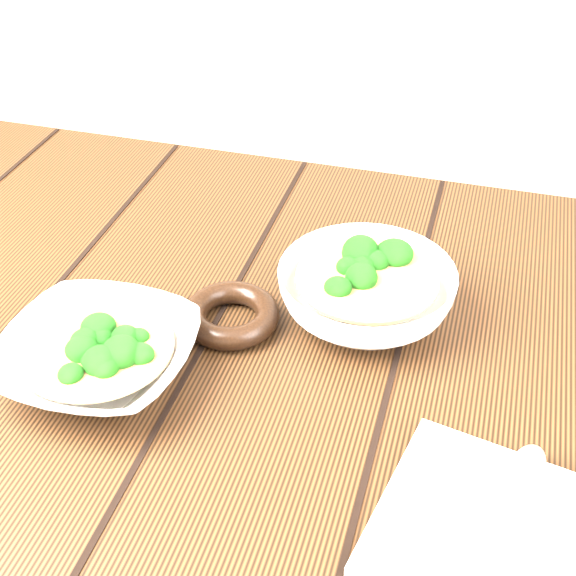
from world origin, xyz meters
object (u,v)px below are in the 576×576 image
Objects in this scene: table at (233,414)px; soup_bowl_back at (366,292)px; napkin at (512,541)px; soup_bowl_front at (98,355)px; trivet at (231,315)px.

soup_bowl_back is (0.13, 0.07, 0.15)m from table.
table is 0.38m from napkin.
soup_bowl_front is 0.88× the size of napkin.
table is at bearing -150.76° from soup_bowl_back.
table is at bearing 41.58° from soup_bowl_front.
trivet is at bearing 97.97° from table.
napkin is at bearing -30.88° from table.
trivet is (0.10, 0.11, -0.01)m from soup_bowl_front.
trivet is at bearing 158.18° from napkin.
table is at bearing -82.03° from trivet.
soup_bowl_front is 0.42m from napkin.
table is 0.13m from trivet.
table is 0.22m from soup_bowl_back.
soup_bowl_front is (-0.10, -0.09, 0.15)m from table.
soup_bowl_front is 0.29m from soup_bowl_back.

